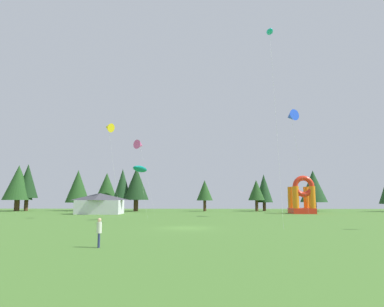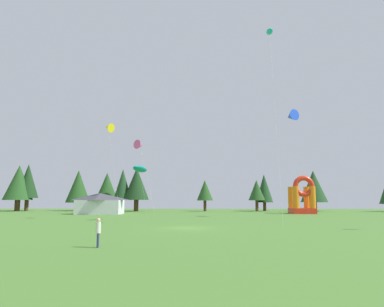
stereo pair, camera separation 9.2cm
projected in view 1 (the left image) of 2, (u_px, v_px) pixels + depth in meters
ground_plane at (187, 228)px, 32.25m from camera, size 120.00×120.00×0.00m
kite_pink_delta at (140, 145)px, 61.08m from camera, size 4.24×3.00×12.83m
kite_yellow_delta at (108, 127)px, 47.99m from camera, size 2.39×3.16×13.12m
kite_blue_delta at (291, 116)px, 52.82m from camera, size 3.70×2.44×15.96m
kite_cyan_parafoil at (270, 32)px, 38.09m from camera, size 0.82×5.67×21.13m
kite_teal_parafoil at (140, 169)px, 44.50m from camera, size 2.17×3.70×7.06m
person_midfield at (99, 230)px, 19.55m from camera, size 0.32×0.32×1.62m
inflatable_red_slide at (302, 199)px, 62.82m from camera, size 4.01×4.45×6.74m
festival_tent at (100, 204)px, 60.90m from camera, size 7.58×4.48×3.61m
tree_row_0 at (18, 183)px, 75.85m from camera, size 6.11×6.11×9.92m
tree_row_1 at (28, 181)px, 76.88m from camera, size 4.61×4.61×10.23m
tree_row_2 at (78, 186)px, 77.55m from camera, size 5.23×5.23×8.97m
tree_row_3 at (107, 187)px, 77.80m from camera, size 4.96×4.96×8.39m
tree_row_4 at (123, 185)px, 75.11m from camera, size 3.89×3.89×8.98m
tree_row_5 at (136, 184)px, 74.79m from camera, size 5.36×5.36×9.31m
tree_row_6 at (205, 190)px, 74.64m from camera, size 3.45×3.45×6.59m
tree_row_7 at (256, 190)px, 74.40m from camera, size 3.50×3.50×6.61m
tree_row_8 at (264, 188)px, 76.00m from camera, size 3.71×3.71×7.93m
tree_row_9 at (313, 186)px, 75.29m from camera, size 5.65×5.65×8.70m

